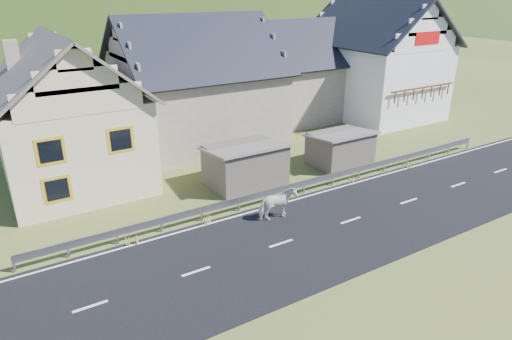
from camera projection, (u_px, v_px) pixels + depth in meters
ground at (351, 221)px, 21.60m from camera, size 160.00×160.00×0.00m
road at (351, 221)px, 21.60m from camera, size 60.00×7.00×0.04m
lane_markings at (351, 220)px, 21.59m from camera, size 60.00×6.60×0.01m
guardrail at (304, 184)px, 24.31m from camera, size 28.10×0.09×0.75m
shed_left at (245, 165)px, 25.36m from camera, size 4.30×3.30×2.40m
shed_right at (340, 149)px, 28.15m from camera, size 3.80×2.90×2.20m
house_cream at (65, 105)px, 24.62m from camera, size 7.80×9.80×8.30m
house_stone_a at (195, 76)px, 31.25m from camera, size 10.80×9.80×8.90m
house_stone_b at (296, 65)px, 37.82m from camera, size 9.80×8.80×8.10m
house_white at (375, 54)px, 38.04m from camera, size 8.80×10.80×9.70m
mountain at (33, 72)px, 173.87m from camera, size 440.00×280.00×260.00m
horse at (278, 204)px, 21.48m from camera, size 0.93×1.86×1.53m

